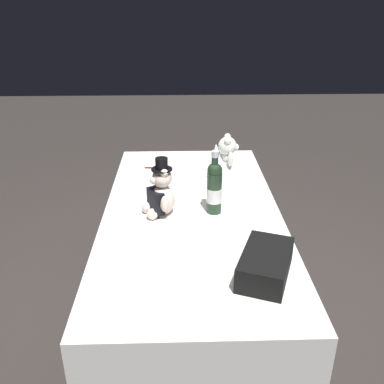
{
  "coord_description": "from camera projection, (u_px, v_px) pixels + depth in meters",
  "views": [
    {
      "loc": [
        1.8,
        -0.05,
        1.72
      ],
      "look_at": [
        0.0,
        0.0,
        0.87
      ],
      "focal_mm": 39.87,
      "sensor_mm": 36.0,
      "label": 1
    }
  ],
  "objects": [
    {
      "name": "teddy_bear_groom",
      "position": [
        160.0,
        194.0,
        1.97
      ],
      "size": [
        0.16,
        0.16,
        0.28
      ],
      "color": "beige",
      "rests_on": "reception_table"
    },
    {
      "name": "gift_case_black",
      "position": [
        265.0,
        264.0,
        1.56
      ],
      "size": [
        0.32,
        0.26,
        0.1
      ],
      "color": "black",
      "rests_on": "reception_table"
    },
    {
      "name": "reception_table",
      "position": [
        192.0,
        277.0,
        2.2
      ],
      "size": [
        1.68,
        0.84,
        0.77
      ],
      "primitive_type": "cube",
      "color": "white",
      "rests_on": "ground_plane"
    },
    {
      "name": "ground_plane",
      "position": [
        192.0,
        334.0,
        2.37
      ],
      "size": [
        12.0,
        12.0,
        0.0
      ],
      "primitive_type": "plane",
      "color": "#2D2826"
    },
    {
      "name": "teddy_bear_bride",
      "position": [
        224.0,
        159.0,
        2.35
      ],
      "size": [
        0.15,
        0.2,
        0.25
      ],
      "color": "white",
      "rests_on": "reception_table"
    },
    {
      "name": "signing_pen",
      "position": [
        156.0,
        168.0,
        2.52
      ],
      "size": [
        0.02,
        0.13,
        0.01
      ],
      "color": "maroon",
      "rests_on": "reception_table"
    },
    {
      "name": "champagne_bottle",
      "position": [
        214.0,
        187.0,
        1.97
      ],
      "size": [
        0.07,
        0.07,
        0.31
      ],
      "color": "#1D321F",
      "rests_on": "reception_table"
    }
  ]
}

